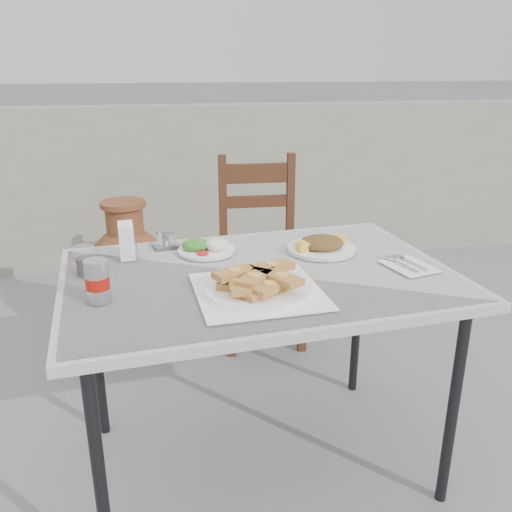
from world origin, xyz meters
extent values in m
plane|color=slate|center=(0.00, 0.00, 0.00)|extent=(80.00, 80.00, 0.00)
cylinder|color=black|center=(-0.46, -0.32, 0.38)|extent=(0.04, 0.04, 0.77)
cylinder|color=black|center=(0.70, -0.20, 0.38)|extent=(0.04, 0.04, 0.77)
cylinder|color=black|center=(-0.53, 0.41, 0.38)|extent=(0.04, 0.04, 0.77)
cylinder|color=black|center=(0.62, 0.53, 0.38)|extent=(0.04, 0.04, 0.77)
cube|color=silver|center=(0.08, 0.10, 0.79)|extent=(1.42, 1.04, 0.03)
cube|color=white|center=(0.08, 0.10, 0.81)|extent=(1.38, 0.99, 0.01)
cube|color=white|center=(0.05, -0.06, 0.82)|extent=(0.42, 0.42, 0.00)
cylinder|color=white|center=(0.05, -0.06, 0.83)|extent=(0.35, 0.35, 0.02)
cylinder|color=white|center=(0.05, -0.06, 0.82)|extent=(0.36, 0.36, 0.01)
cylinder|color=white|center=(-0.08, 0.34, 0.82)|extent=(0.22, 0.22, 0.01)
ellipsoid|color=silver|center=(-0.04, 0.33, 0.84)|extent=(0.09, 0.09, 0.05)
ellipsoid|color=#317621|center=(-0.12, 0.35, 0.84)|extent=(0.11, 0.10, 0.04)
cylinder|color=red|center=(-0.10, 0.28, 0.83)|extent=(0.04, 0.04, 0.01)
cylinder|color=white|center=(0.36, 0.28, 0.82)|extent=(0.26, 0.26, 0.01)
ellipsoid|color=#1B5D17|center=(0.36, 0.28, 0.84)|extent=(0.17, 0.16, 0.05)
cylinder|color=yellow|center=(0.28, 0.25, 0.85)|extent=(0.06, 0.05, 0.05)
cylinder|color=yellow|center=(0.44, 0.31, 0.85)|extent=(0.06, 0.05, 0.05)
cylinder|color=silver|center=(-0.44, -0.05, 0.88)|extent=(0.07, 0.07, 0.13)
cylinder|color=red|center=(-0.44, -0.05, 0.87)|extent=(0.07, 0.07, 0.04)
cylinder|color=silver|center=(-0.44, -0.05, 0.94)|extent=(0.07, 0.07, 0.00)
cylinder|color=white|center=(-0.50, 0.19, 0.86)|extent=(0.07, 0.07, 0.10)
cylinder|color=black|center=(-0.50, 0.19, 0.84)|extent=(0.06, 0.06, 0.06)
cube|color=white|center=(-0.37, 0.34, 0.88)|extent=(0.06, 0.11, 0.13)
cube|color=blue|center=(-0.34, 0.34, 0.87)|extent=(0.02, 0.05, 0.07)
cube|color=silver|center=(-0.23, 0.43, 0.82)|extent=(0.11, 0.10, 0.01)
cylinder|color=white|center=(-0.25, 0.42, 0.85)|extent=(0.02, 0.02, 0.06)
cylinder|color=white|center=(-0.21, 0.42, 0.85)|extent=(0.02, 0.02, 0.06)
cylinder|color=silver|center=(-0.23, 0.45, 0.85)|extent=(0.03, 0.03, 0.05)
cube|color=white|center=(0.62, 0.06, 0.82)|extent=(0.19, 0.22, 0.00)
cube|color=silver|center=(0.60, 0.05, 0.82)|extent=(0.05, 0.14, 0.00)
ellipsoid|color=silver|center=(0.58, 0.13, 0.82)|extent=(0.04, 0.05, 0.01)
cube|color=silver|center=(0.64, 0.07, 0.82)|extent=(0.05, 0.14, 0.00)
cube|color=silver|center=(0.62, 0.14, 0.82)|extent=(0.03, 0.05, 0.00)
cube|color=#3B2010|center=(0.09, 0.95, 0.24)|extent=(0.04, 0.04, 0.48)
cube|color=#3B2010|center=(0.48, 0.94, 0.24)|extent=(0.04, 0.04, 0.48)
cube|color=#3B2010|center=(0.10, 1.34, 0.24)|extent=(0.04, 0.04, 0.48)
cube|color=#3B2010|center=(0.49, 1.32, 0.24)|extent=(0.04, 0.04, 0.48)
cube|color=#5C121B|center=(0.29, 1.14, 0.51)|extent=(0.47, 0.47, 0.05)
cube|color=#3B2010|center=(0.10, 1.34, 0.75)|extent=(0.04, 0.04, 0.54)
cube|color=#3B2010|center=(0.49, 1.32, 0.75)|extent=(0.04, 0.04, 0.54)
cube|color=#3B2010|center=(0.30, 1.33, 0.91)|extent=(0.43, 0.05, 0.11)
cube|color=#3B2010|center=(0.30, 1.33, 0.75)|extent=(0.43, 0.05, 0.06)
cylinder|color=brown|center=(-0.44, 1.23, 0.04)|extent=(0.35, 0.35, 0.09)
ellipsoid|color=brown|center=(-0.44, 1.23, 0.38)|extent=(0.46, 0.46, 0.57)
cylinder|color=beige|center=(-0.44, 1.23, 0.38)|extent=(0.46, 0.46, 0.07)
cylinder|color=brown|center=(-0.44, 1.23, 0.70)|extent=(0.20, 0.20, 0.17)
cylinder|color=brown|center=(-0.44, 1.23, 0.80)|extent=(0.24, 0.24, 0.03)
cube|color=gray|center=(0.00, 2.50, 0.60)|extent=(6.00, 0.25, 1.20)
camera|label=1|loc=(-0.23, -1.61, 1.50)|focal=38.00mm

